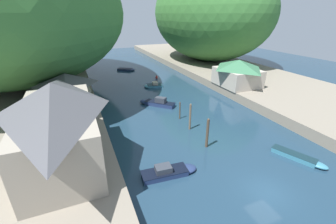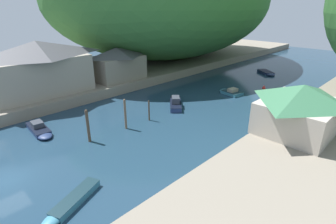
# 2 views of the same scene
# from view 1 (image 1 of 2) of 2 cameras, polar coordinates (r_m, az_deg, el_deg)

# --- Properties ---
(water_surface) EXTENTS (130.00, 130.00, 0.00)m
(water_surface) POSITION_cam_1_polar(r_m,az_deg,el_deg) (45.59, -3.42, 5.07)
(water_surface) COLOR #1E384C
(water_surface) RESTS_ON ground
(left_bank) EXTENTS (22.00, 120.00, 1.54)m
(left_bank) POSITION_cam_1_polar(r_m,az_deg,el_deg) (43.96, -32.58, 1.58)
(left_bank) COLOR gray
(left_bank) RESTS_ON ground
(right_bank) EXTENTS (22.00, 120.00, 1.54)m
(right_bank) POSITION_cam_1_polar(r_m,az_deg,el_deg) (56.68, 19.00, 8.39)
(right_bank) COLOR gray
(right_bank) RESTS_ON ground
(hillside_left) EXTENTS (41.53, 58.14, 26.21)m
(hillside_left) POSITION_cam_1_polar(r_m,az_deg,el_deg) (55.73, -35.04, 19.90)
(hillside_left) COLOR #387033
(hillside_left) RESTS_ON left_bank
(hillside_right) EXTENTS (29.67, 41.53, 26.08)m
(hillside_right) POSITION_cam_1_polar(r_m,az_deg,el_deg) (70.83, 10.59, 23.42)
(hillside_right) COLOR #387033
(hillside_right) RESTS_ON right_bank
(waterfront_building) EXTENTS (6.67, 14.47, 7.67)m
(waterfront_building) POSITION_cam_1_polar(r_m,az_deg,el_deg) (22.84, -26.08, -2.27)
(waterfront_building) COLOR gray
(waterfront_building) RESTS_ON left_bank
(boathouse_shed) EXTENTS (6.39, 9.25, 5.46)m
(boathouse_shed) POSITION_cam_1_polar(r_m,az_deg,el_deg) (35.10, -24.14, 4.71)
(boathouse_shed) COLOR gray
(boathouse_shed) RESTS_ON left_bank
(right_bank_cottage) EXTENTS (7.21, 8.52, 4.99)m
(right_bank_cottage) POSITION_cam_1_polar(r_m,az_deg,el_deg) (46.12, 17.30, 9.61)
(right_bank_cottage) COLOR #B2A899
(right_bank_cottage) RESTS_ON right_bank
(boat_moored_right) EXTENTS (4.22, 2.79, 1.04)m
(boat_moored_right) POSITION_cam_1_polar(r_m,az_deg,el_deg) (48.88, -3.86, 6.77)
(boat_moored_right) COLOR teal
(boat_moored_right) RESTS_ON water_surface
(boat_red_skiff) EXTENTS (5.10, 4.31, 0.53)m
(boat_red_skiff) POSITION_cam_1_polar(r_m,az_deg,el_deg) (64.52, -10.38, 10.57)
(boat_red_skiff) COLOR navy
(boat_red_skiff) RESTS_ON water_surface
(boat_far_upstream) EXTENTS (5.60, 5.63, 1.54)m
(boat_far_upstream) POSITION_cam_1_polar(r_m,az_deg,el_deg) (38.75, -2.92, 2.38)
(boat_far_upstream) COLOR navy
(boat_far_upstream) RESTS_ON water_surface
(boat_open_rowboat) EXTENTS (3.20, 5.60, 0.55)m
(boat_open_rowboat) POSITION_cam_1_polar(r_m,az_deg,el_deg) (28.59, 30.58, -10.02)
(boat_open_rowboat) COLOR teal
(boat_open_rowboat) RESTS_ON water_surface
(boat_yellow_tender) EXTENTS (5.67, 2.03, 1.15)m
(boat_yellow_tender) POSITION_cam_1_polar(r_m,az_deg,el_deg) (22.80, 0.52, -14.85)
(boat_yellow_tender) COLOR navy
(boat_yellow_tender) RESTS_ON water_surface
(mooring_post_nearest) EXTENTS (0.31, 0.31, 3.72)m
(mooring_post_nearest) POSITION_cam_1_polar(r_m,az_deg,el_deg) (26.56, 9.98, -5.26)
(mooring_post_nearest) COLOR #4C3D2D
(mooring_post_nearest) RESTS_ON water_surface
(mooring_post_second) EXTENTS (0.27, 0.27, 3.75)m
(mooring_post_second) POSITION_cam_1_polar(r_m,az_deg,el_deg) (30.27, 5.64, -1.18)
(mooring_post_second) COLOR brown
(mooring_post_second) RESTS_ON water_surface
(mooring_post_middle) EXTENTS (0.20, 0.20, 2.70)m
(mooring_post_middle) POSITION_cam_1_polar(r_m,az_deg,el_deg) (33.44, 3.02, 0.42)
(mooring_post_middle) COLOR #4C3D2D
(mooring_post_middle) RESTS_ON water_surface
(channel_buoy_near) EXTENTS (0.59, 0.59, 0.88)m
(channel_buoy_near) POSITION_cam_1_polar(r_m,az_deg,el_deg) (55.24, -2.93, 8.81)
(channel_buoy_near) COLOR red
(channel_buoy_near) RESTS_ON water_surface
(person_on_quay) EXTENTS (0.24, 0.39, 1.69)m
(person_on_quay) POSITION_cam_1_polar(r_m,az_deg,el_deg) (33.23, -20.90, 0.84)
(person_on_quay) COLOR #282D3D
(person_on_quay) RESTS_ON left_bank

